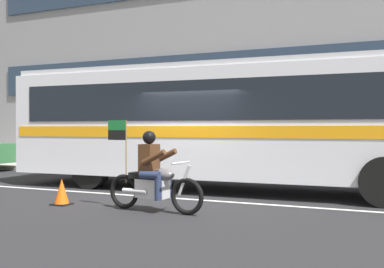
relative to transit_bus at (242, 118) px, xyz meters
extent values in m
plane|color=black|center=(-0.92, -1.19, -1.88)|extent=(60.00, 60.00, 0.00)
cube|color=#A39E93|center=(-0.92, 3.91, -1.81)|extent=(28.00, 3.80, 0.15)
cube|color=silver|center=(-0.92, -1.79, -1.88)|extent=(26.60, 0.14, 0.01)
cube|color=gray|center=(-0.92, 6.21, 3.70)|extent=(28.00, 0.80, 11.16)
cube|color=#233347|center=(-0.92, 5.77, 2.02)|extent=(25.76, 0.10, 1.40)
cube|color=silver|center=(0.00, 0.01, -0.15)|extent=(12.51, 2.94, 2.70)
cube|color=black|center=(0.00, 0.01, 0.40)|extent=(11.52, 2.95, 0.96)
cube|color=orange|center=(0.00, 0.01, -0.35)|extent=(12.26, 2.97, 0.28)
cube|color=#BABCC3|center=(0.00, 0.01, 1.26)|extent=(12.26, 2.81, 0.16)
cylinder|color=black|center=(-3.86, -1.17, -1.36)|extent=(1.04, 0.30, 1.04)
torus|color=black|center=(0.08, -3.55, -1.54)|extent=(0.70, 0.15, 0.69)
torus|color=black|center=(-1.36, -3.43, -1.54)|extent=(0.70, 0.15, 0.69)
cube|color=silver|center=(-0.69, -3.48, -1.44)|extent=(0.66, 0.33, 0.36)
ellipsoid|color=#59565B|center=(-0.44, -3.50, -1.16)|extent=(0.50, 0.32, 0.24)
cube|color=black|center=(-0.89, -3.47, -1.20)|extent=(0.58, 0.30, 0.12)
cylinder|color=silver|center=(0.02, -3.54, -1.24)|extent=(0.28, 0.08, 0.58)
cylinder|color=silver|center=(-0.06, -3.54, -0.92)|extent=(0.09, 0.64, 0.04)
cylinder|color=silver|center=(-1.00, -3.62, -1.49)|extent=(0.56, 0.13, 0.09)
cube|color=#4C2D19|center=(-0.76, -3.48, -0.86)|extent=(0.31, 0.38, 0.56)
sphere|color=black|center=(-0.76, -3.48, -0.45)|extent=(0.26, 0.26, 0.26)
cylinder|color=#232D4C|center=(-0.61, -3.31, -1.16)|extent=(0.43, 0.18, 0.15)
cylinder|color=#232D4C|center=(-0.43, -3.32, -1.40)|extent=(0.13, 0.13, 0.46)
cylinder|color=#232D4C|center=(-0.64, -3.67, -1.16)|extent=(0.43, 0.18, 0.15)
cylinder|color=#232D4C|center=(-0.46, -3.68, -1.40)|extent=(0.13, 0.13, 0.46)
cylinder|color=#4C2D19|center=(-0.50, -3.30, -0.82)|extent=(0.53, 0.15, 0.32)
cylinder|color=#4C2D19|center=(-0.54, -3.70, -0.82)|extent=(0.53, 0.15, 0.32)
cylinder|color=olive|center=(-1.31, -3.43, -0.73)|extent=(0.02, 0.02, 1.25)
cube|color=#197233|center=(-1.54, -3.41, -0.21)|extent=(0.44, 0.06, 0.20)
cube|color=black|center=(-1.54, -3.41, -0.41)|extent=(0.44, 0.06, 0.20)
cylinder|color=#4C8C3F|center=(-4.33, 2.82, -1.44)|extent=(0.22, 0.22, 0.58)
sphere|color=#4C8C3F|center=(-4.33, 2.82, -1.08)|extent=(0.20, 0.20, 0.20)
cylinder|color=#4C8C3F|center=(-4.33, 2.68, -1.42)|extent=(0.09, 0.10, 0.09)
cone|color=#EA590F|center=(-2.81, -3.58, -1.61)|extent=(0.32, 0.32, 0.55)
cube|color=black|center=(-2.81, -3.58, -1.87)|extent=(0.36, 0.36, 0.03)
camera|label=1|loc=(3.71, -11.41, -0.27)|focal=43.70mm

